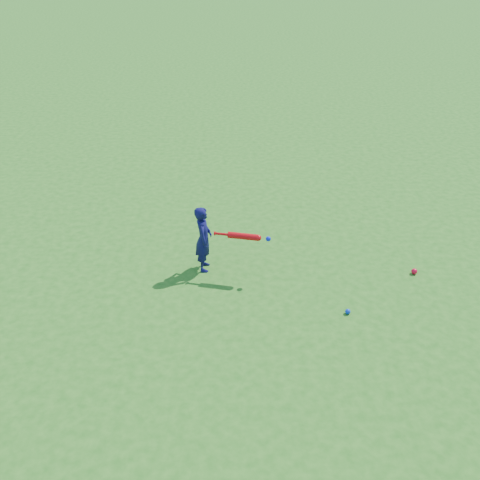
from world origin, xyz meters
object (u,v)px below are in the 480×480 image
at_px(bat_swing, 246,237).
at_px(ground_ball_blue, 348,312).
at_px(ground_ball_red, 414,271).
at_px(child, 204,239).

bearing_deg(bat_swing, ground_ball_blue, -22.75).
height_order(ground_ball_red, ground_ball_blue, ground_ball_red).
bearing_deg(ground_ball_red, bat_swing, -179.05).
bearing_deg(ground_ball_blue, ground_ball_red, 39.94).
relative_size(ground_ball_blue, bat_swing, 0.09).
height_order(child, bat_swing, child).
relative_size(child, ground_ball_red, 11.75).
bearing_deg(ground_ball_blue, child, 151.02).
bearing_deg(child, bat_swing, -106.27).
bearing_deg(bat_swing, ground_ball_red, 12.25).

